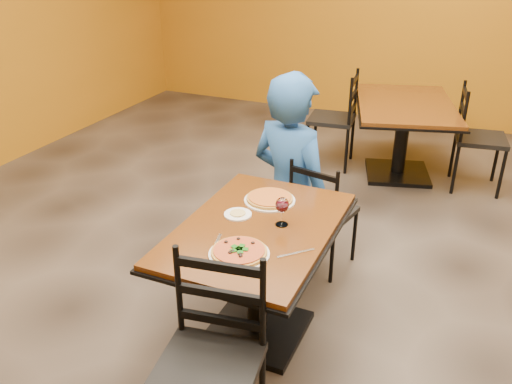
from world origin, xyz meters
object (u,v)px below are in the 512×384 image
at_px(plate_main, 239,254).
at_px(plate_far, 270,200).
at_px(pizza_far, 270,198).
at_px(side_plate, 238,214).
at_px(chair_second_left, 332,119).
at_px(pizza_main, 239,251).
at_px(table_main, 257,255).
at_px(chair_second_right, 481,139).
at_px(diner, 291,169).
at_px(wine_glass, 282,210).
at_px(table_second, 404,122).
at_px(chair_main_near, 207,371).
at_px(chair_main_far, 324,212).

height_order(plate_main, plate_far, same).
height_order(pizza_far, side_plate, pizza_far).
bearing_deg(chair_second_left, pizza_main, 1.12).
relative_size(table_main, chair_second_right, 1.26).
bearing_deg(diner, wine_glass, 125.78).
distance_m(table_second, chair_second_left, 0.72).
distance_m(pizza_far, wine_glass, 0.30).
bearing_deg(chair_main_near, plate_main, 91.31).
height_order(chair_second_right, pizza_far, chair_second_right).
distance_m(plate_main, wine_glass, 0.39).
xyz_separation_m(chair_main_near, chair_second_left, (-0.49, 3.57, 0.00)).
bearing_deg(plate_main, diner, 97.96).
xyz_separation_m(chair_main_near, diner, (-0.26, 1.76, 0.21)).
distance_m(diner, plate_far, 0.62).
height_order(diner, pizza_far, diner).
relative_size(chair_second_right, diner, 0.70).
relative_size(chair_second_right, pizza_far, 3.48).
distance_m(pizza_main, plate_far, 0.62).
relative_size(plate_main, plate_far, 1.00).
height_order(table_second, chair_second_left, chair_second_left).
xyz_separation_m(table_main, plate_far, (-0.05, 0.31, 0.20)).
bearing_deg(chair_main_far, table_main, 93.59).
bearing_deg(pizza_main, diner, 97.96).
bearing_deg(chair_second_right, side_plate, 147.16).
relative_size(table_second, pizza_main, 5.44).
distance_m(diner, pizza_main, 1.24).
xyz_separation_m(table_second, chair_second_right, (0.71, 0.00, -0.07)).
bearing_deg(pizza_far, plate_main, -81.99).
xyz_separation_m(table_main, chair_second_right, (1.06, 2.73, -0.07)).
relative_size(table_main, chair_second_left, 1.26).
bearing_deg(chair_main_near, table_main, 89.98).
bearing_deg(table_second, diner, -105.07).
bearing_deg(pizza_main, chair_main_near, -80.18).
height_order(chair_main_far, pizza_main, chair_main_far).
relative_size(chair_main_near, chair_second_left, 1.00).
height_order(pizza_main, wine_glass, wine_glass).
distance_m(table_main, wine_glass, 0.31).
relative_size(table_main, pizza_main, 4.33).
height_order(table_second, plate_main, plate_main).
height_order(diner, side_plate, diner).
bearing_deg(side_plate, wine_glass, -0.34).
distance_m(chair_main_near, chair_main_far, 1.73).
bearing_deg(side_plate, chair_second_left, 94.54).
bearing_deg(table_main, wine_glass, 29.09).
relative_size(chair_main_near, plate_main, 3.15).
relative_size(chair_main_near, side_plate, 6.10).
xyz_separation_m(pizza_main, plate_far, (-0.09, 0.61, -0.02)).
height_order(chair_second_left, diner, diner).
bearing_deg(wine_glass, table_second, 85.04).
bearing_deg(wine_glass, chair_second_right, 70.47).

